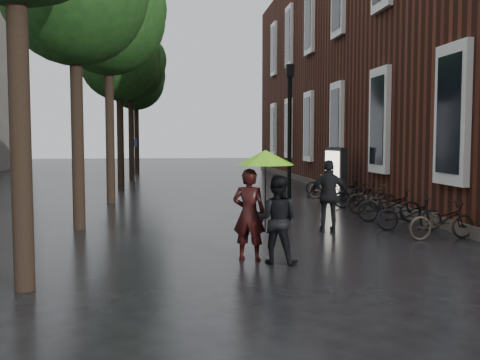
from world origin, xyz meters
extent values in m
plane|color=black|center=(0.00, 0.00, 0.00)|extent=(120.00, 120.00, 0.00)
cube|color=#38160F|center=(10.50, 19.50, 6.00)|extent=(10.00, 33.00, 12.00)
cube|color=silver|center=(5.45, 5.50, 3.00)|extent=(0.25, 1.60, 3.60)
cube|color=black|center=(5.35, 5.50, 3.00)|extent=(0.10, 1.20, 3.00)
cube|color=silver|center=(5.45, 10.50, 3.00)|extent=(0.25, 1.60, 3.60)
cube|color=black|center=(5.35, 10.50, 3.00)|extent=(0.10, 1.20, 3.00)
cube|color=silver|center=(5.45, 15.50, 3.00)|extent=(0.25, 1.60, 3.60)
cube|color=black|center=(5.35, 15.50, 3.00)|extent=(0.10, 1.20, 3.00)
cube|color=silver|center=(5.45, 20.50, 3.00)|extent=(0.25, 1.60, 3.60)
cube|color=black|center=(5.35, 20.50, 3.00)|extent=(0.10, 1.20, 3.00)
cube|color=silver|center=(5.45, 20.50, 8.50)|extent=(0.25, 1.60, 3.60)
cube|color=black|center=(5.35, 20.50, 8.50)|extent=(0.10, 1.20, 3.00)
cube|color=silver|center=(5.45, 25.50, 3.00)|extent=(0.25, 1.60, 3.60)
cube|color=black|center=(5.35, 25.50, 3.00)|extent=(0.10, 1.20, 3.00)
cube|color=silver|center=(5.45, 25.50, 8.50)|extent=(0.25, 1.60, 3.60)
cube|color=black|center=(5.35, 25.50, 8.50)|extent=(0.10, 1.20, 3.00)
cube|color=silver|center=(5.45, 30.50, 3.00)|extent=(0.25, 1.60, 3.60)
cube|color=black|center=(5.35, 30.50, 3.00)|extent=(0.10, 1.20, 3.00)
cube|color=silver|center=(5.45, 30.50, 8.50)|extent=(0.25, 1.60, 3.60)
cube|color=black|center=(5.35, 30.50, 8.50)|extent=(0.10, 1.20, 3.00)
cube|color=#3F3833|center=(5.60, 19.50, 0.15)|extent=(0.40, 33.00, 0.30)
cylinder|color=black|center=(-4.00, 1.00, 2.34)|extent=(0.32, 0.32, 4.68)
cylinder|color=black|center=(-4.10, 7.00, 2.25)|extent=(0.32, 0.32, 4.51)
cylinder|color=black|center=(-3.90, 13.00, 2.48)|extent=(0.32, 0.32, 4.95)
cylinder|color=black|center=(-4.05, 19.00, 2.20)|extent=(0.32, 0.32, 4.40)
cylinder|color=black|center=(-3.95, 25.00, 2.39)|extent=(0.32, 0.32, 4.79)
cylinder|color=black|center=(-4.00, 31.00, 2.28)|extent=(0.32, 0.32, 4.57)
imported|color=black|center=(-0.18, 2.74, 0.91)|extent=(0.78, 0.66, 1.81)
imported|color=black|center=(0.31, 2.40, 0.85)|extent=(1.01, 0.91, 1.69)
cylinder|color=black|center=(0.12, 2.60, 1.30)|extent=(0.02, 0.02, 1.45)
cone|color=#6FD716|center=(0.12, 2.60, 2.03)|extent=(1.14, 1.14, 0.29)
cylinder|color=black|center=(0.12, 2.60, 2.21)|extent=(0.02, 0.02, 0.08)
imported|color=black|center=(2.33, 5.83, 0.92)|extent=(1.14, 0.61, 1.84)
imported|color=black|center=(4.65, 4.42, 0.45)|extent=(1.78, 0.81, 0.91)
imported|color=black|center=(4.42, 5.72, 0.44)|extent=(1.75, 0.89, 0.88)
imported|color=black|center=(4.50, 7.25, 0.47)|extent=(1.89, 0.95, 0.95)
imported|color=black|center=(4.68, 9.08, 0.49)|extent=(1.66, 0.65, 0.97)
imported|color=black|center=(4.69, 10.38, 0.45)|extent=(1.81, 0.95, 0.91)
imported|color=black|center=(4.65, 12.04, 0.44)|extent=(1.75, 0.82, 0.88)
imported|color=black|center=(4.48, 13.61, 0.48)|extent=(1.66, 0.71, 0.96)
imported|color=black|center=(4.80, 15.14, 0.42)|extent=(1.65, 0.67, 0.85)
cube|color=black|center=(4.65, 12.96, 1.02)|extent=(0.28, 1.35, 2.04)
cube|color=white|center=(4.50, 12.96, 1.07)|extent=(0.04, 1.14, 1.68)
cylinder|color=black|center=(2.16, 9.94, 2.23)|extent=(0.13, 0.13, 4.47)
cube|color=black|center=(2.16, 9.94, 4.58)|extent=(0.25, 0.25, 0.39)
sphere|color=#FFE5B2|center=(2.16, 9.94, 4.58)|extent=(0.20, 0.20, 0.20)
cylinder|color=#262628|center=(-3.41, 18.61, 1.09)|extent=(0.05, 0.05, 2.18)
cylinder|color=navy|center=(-3.32, 18.61, 2.18)|extent=(0.03, 0.44, 0.44)
camera|label=1|loc=(-1.69, -8.06, 2.40)|focal=42.00mm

